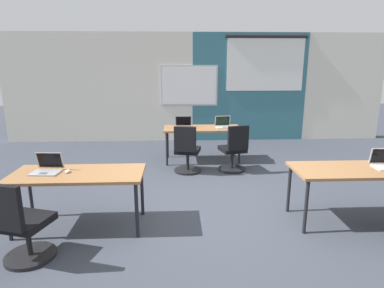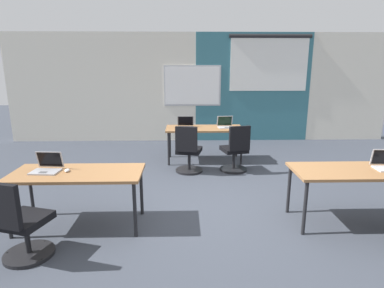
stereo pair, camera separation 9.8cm
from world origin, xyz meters
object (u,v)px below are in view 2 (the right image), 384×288
laptop_near_left_end (47,167)px  mouse_near_left_end (67,170)px  desk_far_center (204,130)px  desk_near_left (77,176)px  chair_near_left_end (20,227)px  desk_near_right (356,174)px  chair_far_right (235,152)px  mouse_far_right (239,127)px  laptop_far_left (185,125)px  chair_far_left (188,153)px  laptop_far_right (226,125)px

laptop_near_left_end → mouse_near_left_end: (0.25, -0.03, -0.03)m
desk_far_center → laptop_near_left_end: size_ratio=4.52×
desk_near_left → chair_near_left_end: chair_near_left_end is taller
desk_near_right → chair_far_right: 2.42m
desk_near_right → chair_far_right: (-1.20, 2.08, -0.28)m
desk_far_center → mouse_far_right: bearing=-5.5°
laptop_near_left_end → chair_far_right: size_ratio=0.38×
desk_near_right → mouse_far_right: mouse_far_right is taller
desk_far_center → mouse_far_right: size_ratio=15.95×
laptop_far_left → chair_far_left: laptop_far_left is taller
desk_far_center → mouse_far_right: mouse_far_right is taller
chair_far_left → chair_far_right: size_ratio=1.00×
laptop_far_left → desk_near_left: bearing=-114.4°
laptop_far_left → chair_near_left_end: bearing=-114.7°
desk_near_left → laptop_near_left_end: laptop_near_left_end is taller
desk_near_right → chair_far_left: 2.94m
laptop_near_left_end → chair_far_right: laptop_near_left_end is taller
chair_far_left → laptop_far_right: 1.18m
laptop_far_left → laptop_far_right: (0.84, -0.02, 0.00)m
laptop_near_left_end → mouse_far_right: size_ratio=3.53×
mouse_far_right → chair_far_left: bearing=-146.9°
chair_far_right → chair_far_left: bearing=-11.1°
desk_far_center → chair_near_left_end: 4.14m
laptop_far_right → chair_far_right: size_ratio=0.39×
chair_far_left → laptop_near_left_end: laptop_near_left_end is taller
laptop_far_left → laptop_near_left_end: bearing=-120.6°
mouse_far_right → laptop_far_left: bearing=174.8°
laptop_far_left → mouse_near_left_end: 3.18m
laptop_far_right → chair_near_left_end: bearing=-131.9°
desk_near_left → chair_far_right: chair_far_right is taller
laptop_near_left_end → chair_far_right: (2.68, 2.04, -0.39)m
desk_near_right → laptop_far_left: 3.55m
laptop_far_right → chair_far_right: laptop_far_right is taller
mouse_near_left_end → mouse_far_right: size_ratio=1.04×
desk_far_center → mouse_near_left_end: bearing=-123.9°
desk_near_left → laptop_near_left_end: size_ratio=4.52×
desk_near_right → mouse_near_left_end: mouse_near_left_end is taller
desk_far_center → laptop_far_right: laptop_far_right is taller
desk_near_left → chair_far_right: size_ratio=1.74×
desk_far_center → laptop_near_left_end: bearing=-127.6°
mouse_far_right → desk_far_center: bearing=174.5°
desk_near_left → desk_near_right: same height
chair_far_left → mouse_far_right: chair_far_left is taller
desk_near_left → laptop_far_left: laptop_far_left is taller
chair_far_left → mouse_near_left_end: 2.56m
laptop_far_left → laptop_far_right: bearing=-0.2°
laptop_far_left → laptop_far_right: laptop_far_right is taller
laptop_far_right → desk_near_left: bearing=-133.9°
desk_near_right → chair_near_left_end: bearing=-169.2°
desk_near_right → mouse_far_right: 2.92m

